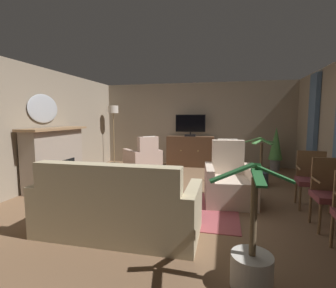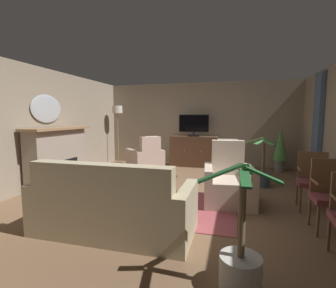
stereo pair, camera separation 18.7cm
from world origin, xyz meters
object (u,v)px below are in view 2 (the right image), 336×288
Objects in this scene: television at (194,125)px; side_chair_nearest_door at (332,193)px; coffee_table at (145,179)px; side_chair_mid_row at (313,179)px; tv_cabinet at (194,152)px; wall_mirror_oval at (47,109)px; potted_plant_leafy_by_curtain at (280,147)px; cat at (113,181)px; potted_plant_tall_palm_by_window at (262,175)px; floor_lamp at (117,118)px; armchair_near_window at (146,160)px; potted_plant_on_hearth_side at (240,265)px; armchair_by_fireplace at (228,184)px; fireplace at (59,158)px; sofa_floral at (113,209)px; tv_remote at (154,178)px.

television is 4.61m from side_chair_nearest_door.
side_chair_mid_row is (2.83, 0.31, 0.12)m from coffee_table.
tv_cabinet is at bearing 122.56° from side_chair_nearest_door.
wall_mirror_oval reaches higher than potted_plant_leafy_by_curtain.
coffee_table is 1.28m from cat.
potted_plant_tall_palm_by_window is 0.58× the size of floor_lamp.
armchair_near_window reaches higher than coffee_table.
wall_mirror_oval is at bearing 169.36° from coffee_table.
armchair_near_window is 4.91m from potted_plant_on_hearth_side.
potted_plant_on_hearth_side is (-1.19, -1.51, -0.29)m from side_chair_nearest_door.
armchair_by_fireplace is at bearing 150.47° from side_chair_nearest_door.
side_chair_nearest_door is (5.29, -0.97, -1.19)m from wall_mirror_oval.
fireplace is 1.91× the size of wall_mirror_oval.
sofa_floral is at bearing -163.22° from side_chair_nearest_door.
side_chair_mid_row is 2.63m from potted_plant_on_hearth_side.
potted_plant_tall_palm_by_window reaches higher than sofa_floral.
television reaches higher than tv_cabinet.
armchair_by_fireplace reaches higher than armchair_near_window.
tv_remote is at bearing 126.78° from potted_plant_on_hearth_side.
cat is (-3.20, -0.82, -0.15)m from potted_plant_tall_palm_by_window.
tv_remote is 4.24m from potted_plant_leafy_by_curtain.
potted_plant_leafy_by_curtain is (2.75, 4.59, 0.36)m from sofa_floral.
side_chair_mid_row is at bearing -1.76° from fireplace.
television reaches higher than armchair_by_fireplace.
wall_mirror_oval is 0.96× the size of side_chair_nearest_door.
coffee_table is at bearing 91.91° from sofa_floral.
side_chair_nearest_door reaches higher than tv_remote.
coffee_table is 0.53× the size of sofa_floral.
coffee_table is 0.99× the size of armchair_by_fireplace.
potted_plant_on_hearth_side is at bearing -22.88° from sofa_floral.
armchair_near_window is at bearing 119.94° from potted_plant_on_hearth_side.
coffee_table is 2.87m from side_chair_nearest_door.
tv_remote is at bearing -127.61° from potted_plant_leafy_by_curtain.
side_chair_mid_row is 5.77m from floor_lamp.
coffee_table is 1.16× the size of side_chair_nearest_door.
tv_cabinet is 0.69× the size of sofa_floral.
side_chair_nearest_door reaches higher than coffee_table.
side_chair_nearest_door is 1.01× the size of side_chair_mid_row.
tv_cabinet is 1.58× the size of television.
potted_plant_leafy_by_curtain is 1.87× the size of cat.
cat is at bearing -66.30° from floor_lamp.
fireplace is 2.91m from sofa_floral.
cat is at bearing -97.96° from armchair_near_window.
potted_plant_leafy_by_curtain is at bearing 15.62° from armchair_near_window.
fireplace is 1.23× the size of tv_cabinet.
sofa_floral is at bearing -120.90° from potted_plant_leafy_by_curtain.
floor_lamp is (0.37, 2.67, -0.20)m from wall_mirror_oval.
potted_plant_tall_palm_by_window reaches higher than cat.
potted_plant_on_hearth_side reaches higher than potted_plant_tall_palm_by_window.
side_chair_mid_row is at bearing -50.96° from tv_cabinet.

